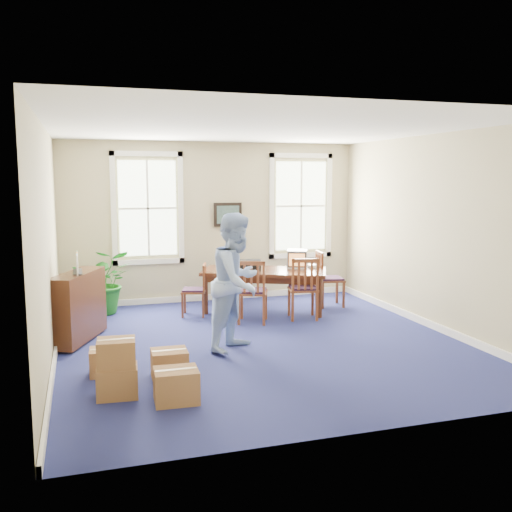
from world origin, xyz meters
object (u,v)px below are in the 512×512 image
object	(u,v)px
man	(237,282)
conference_table	(264,290)
credenza	(78,308)
cardboard_boxes	(132,363)
chair_near_left	(253,291)
crt_tv	(297,259)
potted_plant	(104,281)

from	to	relation	value
man	conference_table	bearing A→B (deg)	18.39
credenza	cardboard_boxes	xyz separation A→B (m)	(0.60, -2.37, -0.16)
man	credenza	bearing A→B (deg)	109.70
chair_near_left	credenza	bearing A→B (deg)	29.18
crt_tv	cardboard_boxes	world-z (taller)	crt_tv
credenza	cardboard_boxes	size ratio (longest dim) A/B	1.07
credenza	chair_near_left	bearing A→B (deg)	30.42
conference_table	crt_tv	xyz separation A→B (m)	(0.67, 0.05, 0.56)
chair_near_left	credenza	world-z (taller)	chair_near_left
crt_tv	man	size ratio (longest dim) A/B	0.21
man	potted_plant	bearing A→B (deg)	77.25
cardboard_boxes	crt_tv	bearing A→B (deg)	45.89
man	cardboard_boxes	xyz separation A→B (m)	(-1.62, -1.29, -0.64)
chair_near_left	man	world-z (taller)	man
cardboard_boxes	chair_near_left	bearing A→B (deg)	49.81
potted_plant	crt_tv	bearing A→B (deg)	-9.61
chair_near_left	cardboard_boxes	distance (m)	3.54
conference_table	crt_tv	bearing A→B (deg)	28.64
conference_table	man	bearing A→B (deg)	-92.93
chair_near_left	potted_plant	bearing A→B (deg)	-8.14
crt_tv	chair_near_left	bearing A→B (deg)	-121.36
crt_tv	potted_plant	bearing A→B (deg)	-167.00
chair_near_left	cardboard_boxes	xyz separation A→B (m)	(-2.28, -2.70, -0.20)
conference_table	crt_tv	size ratio (longest dim) A/B	5.50
credenza	crt_tv	bearing A→B (deg)	39.93
crt_tv	credenza	size ratio (longest dim) A/B	0.31
potted_plant	cardboard_boxes	size ratio (longest dim) A/B	0.97
crt_tv	man	distance (m)	2.88
crt_tv	cardboard_boxes	bearing A→B (deg)	-111.50
conference_table	chair_near_left	size ratio (longest dim) A/B	2.06
conference_table	potted_plant	size ratio (longest dim) A/B	1.90
conference_table	cardboard_boxes	distance (m)	4.44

